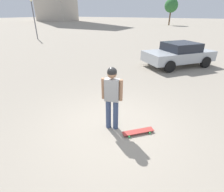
% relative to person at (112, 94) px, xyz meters
% --- Properties ---
extents(ground_plane, '(220.00, 220.00, 0.00)m').
position_rel_person_xyz_m(ground_plane, '(0.00, 0.00, -1.07)').
color(ground_plane, gray).
extents(person, '(0.55, 0.29, 1.79)m').
position_rel_person_xyz_m(person, '(0.00, 0.00, 0.00)').
color(person, '#38476B').
rests_on(person, ground_plane).
extents(skateboard, '(0.76, 0.76, 0.07)m').
position_rel_person_xyz_m(skateboard, '(-0.76, -0.11, -1.01)').
color(skateboard, '#A5332D').
rests_on(skateboard, ground_plane).
extents(car_parked_near, '(4.12, 4.36, 1.39)m').
position_rel_person_xyz_m(car_parked_near, '(-0.45, -7.64, -0.34)').
color(car_parked_near, '#ADB2B7').
rests_on(car_parked_near, ground_plane).
extents(tree_distant, '(3.21, 3.21, 6.10)m').
position_rel_person_xyz_m(tree_distant, '(8.33, -45.57, 3.39)').
color(tree_distant, brown).
rests_on(tree_distant, ground_plane).
extents(lamp_post, '(0.28, 0.28, 4.38)m').
position_rel_person_xyz_m(lamp_post, '(16.91, -11.73, 1.57)').
color(lamp_post, '#59595E').
rests_on(lamp_post, ground_plane).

